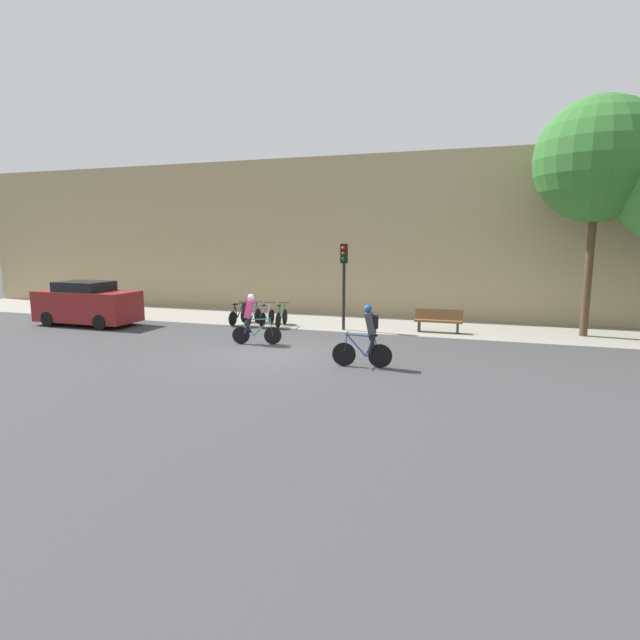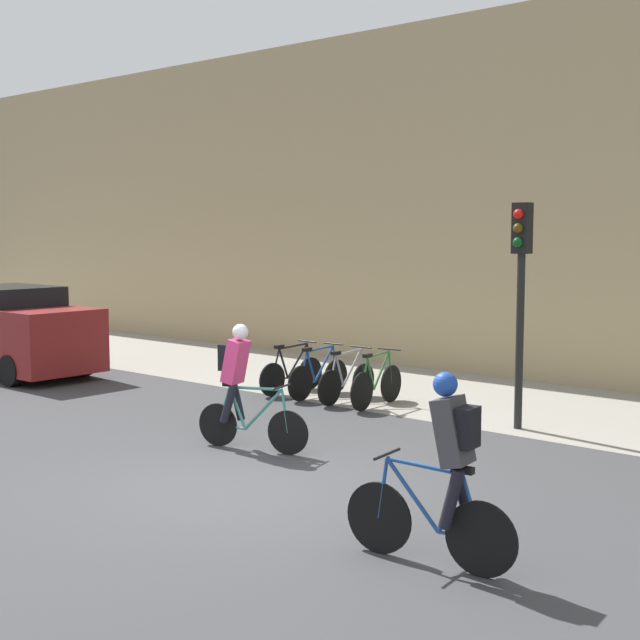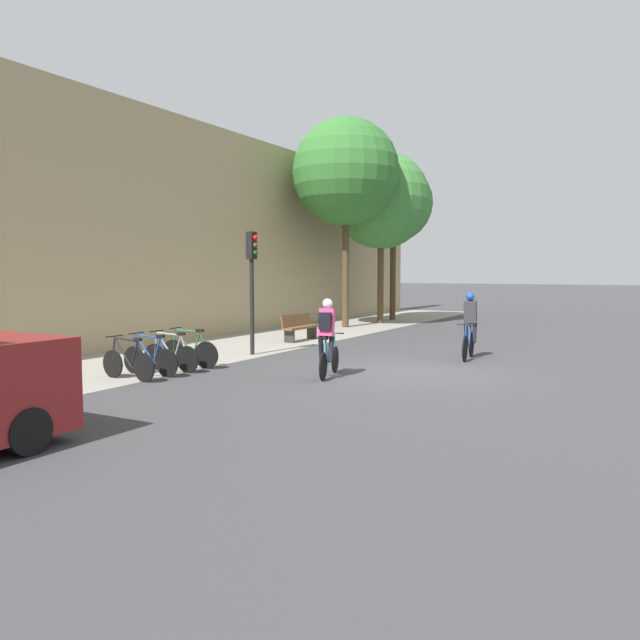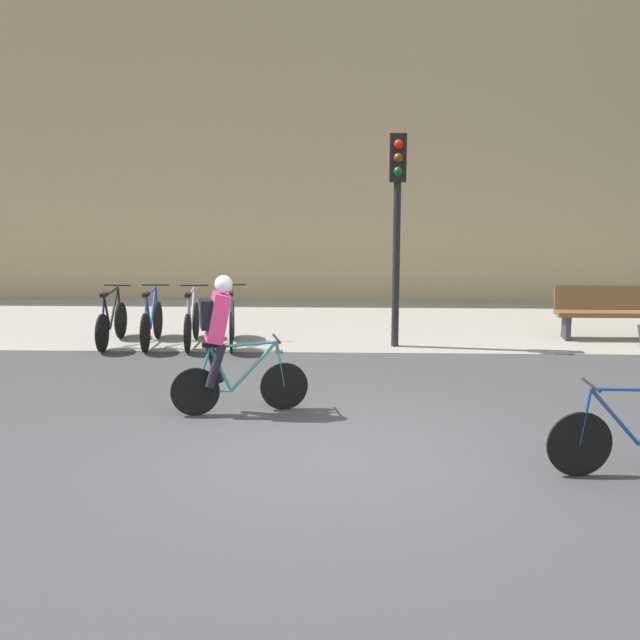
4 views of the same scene
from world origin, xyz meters
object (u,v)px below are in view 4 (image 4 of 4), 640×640
parked_bike_2 (192,323)px  parked_bike_3 (232,322)px  traffic_light_pole (397,200)px  bench (610,311)px  parked_bike_0 (112,322)px  parked_bike_1 (152,322)px  cyclist_pink (223,340)px

parked_bike_2 → parked_bike_3: (0.66, 0.00, 0.01)m
traffic_light_pole → bench: (3.66, 0.67, -1.91)m
traffic_light_pole → parked_bike_0: bearing=-179.6°
parked_bike_3 → parked_bike_0: bearing=-180.0°
parked_bike_0 → bench: bearing=4.8°
parked_bike_1 → cyclist_pink: bearing=-65.0°
parked_bike_0 → traffic_light_pole: bearing=0.4°
parked_bike_1 → parked_bike_3: (1.32, 0.00, 0.01)m
bench → traffic_light_pole: bearing=-169.7°
cyclist_pink → parked_bike_1: 4.02m
parked_bike_0 → parked_bike_1: (0.66, 0.00, 0.01)m
parked_bike_0 → parked_bike_1: parked_bike_1 is taller
parked_bike_3 → traffic_light_pole: traffic_light_pole is taller
parked_bike_0 → parked_bike_3: size_ratio=0.99×
parked_bike_1 → parked_bike_3: parked_bike_3 is taller
parked_bike_3 → cyclist_pink: bearing=-84.3°
cyclist_pink → parked_bike_3: bearing=95.7°
parked_bike_2 → traffic_light_pole: 3.88m
parked_bike_2 → parked_bike_3: size_ratio=1.00×
cyclist_pink → parked_bike_2: 3.79m
parked_bike_0 → bench: parked_bike_0 is taller
parked_bike_1 → parked_bike_2: bearing=-0.0°
cyclist_pink → parked_bike_0: size_ratio=1.09×
parked_bike_3 → bench: parked_bike_3 is taller
parked_bike_0 → parked_bike_1: size_ratio=0.99×
traffic_light_pole → parked_bike_1: bearing=-179.6°
parked_bike_0 → parked_bike_2: parked_bike_2 is taller
parked_bike_3 → traffic_light_pole: (2.67, 0.03, 1.99)m
cyclist_pink → bench: cyclist_pink is taller
parked_bike_2 → traffic_light_pole: traffic_light_pole is taller
parked_bike_1 → parked_bike_3: 1.32m
cyclist_pink → parked_bike_3: size_ratio=1.08×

